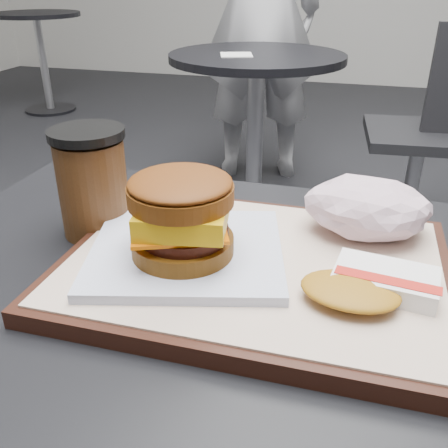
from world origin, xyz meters
TOP-DOWN VIEW (x-y plane):
  - serving_tray at (-0.01, 0.06)m, footprint 0.38×0.28m
  - breakfast_sandwich at (-0.08, 0.04)m, footprint 0.23×0.21m
  - hash_brown at (0.10, 0.03)m, footprint 0.12×0.10m
  - crumpled_wrapper at (0.09, 0.15)m, footprint 0.13×0.10m
  - coffee_cup at (-0.21, 0.10)m, footprint 0.08×0.08m
  - neighbor_table at (-0.35, 1.65)m, footprint 0.70×0.70m
  - napkin at (-0.42, 1.58)m, footprint 0.15×0.15m
  - neighbor_chair at (0.38, 1.69)m, footprint 0.62×0.45m
  - patron at (-0.48, 2.30)m, footprint 0.73×0.59m
  - bg_table_mid at (-2.40, 3.20)m, footprint 0.66×0.66m

SIDE VIEW (x-z plane):
  - neighbor_chair at x=0.38m, z-range 0.07..0.95m
  - neighbor_table at x=-0.35m, z-range 0.18..0.93m
  - bg_table_mid at x=-2.40m, z-range 0.19..0.94m
  - napkin at x=-0.42m, z-range 0.75..0.75m
  - serving_tray at x=-0.01m, z-range 0.77..0.79m
  - hash_brown at x=0.10m, z-range 0.79..0.81m
  - crumpled_wrapper at x=0.09m, z-range 0.79..0.85m
  - breakfast_sandwich at x=-0.08m, z-range 0.78..0.88m
  - coffee_cup at x=-0.21m, z-range 0.77..0.89m
  - patron at x=-0.48m, z-range 0.00..1.75m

